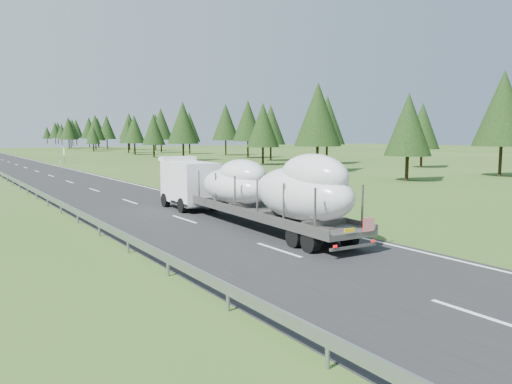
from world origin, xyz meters
TOP-DOWN VIEW (x-y plane):
  - ground at (0.00, 0.00)m, footprint 400.00×400.00m
  - road_surface at (0.00, 100.00)m, footprint 10.00×400.00m
  - marker_posts at (6.50, 155.00)m, footprint 0.13×350.08m
  - highway_sign at (7.20, 80.00)m, footprint 0.08×0.90m
  - tree_line_right at (40.61, 117.65)m, footprint 27.04×326.27m
  - boat_truck at (2.06, 14.53)m, footprint 3.12×17.75m

SIDE VIEW (x-z plane):
  - ground at x=0.00m, z-range 0.00..0.00m
  - road_surface at x=0.00m, z-range 0.00..0.02m
  - marker_posts at x=6.50m, z-range 0.04..1.04m
  - highway_sign at x=7.20m, z-range 0.51..3.11m
  - boat_truck at x=2.06m, z-range 0.07..3.99m
  - tree_line_right at x=40.61m, z-range 0.89..13.54m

